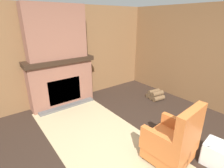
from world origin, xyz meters
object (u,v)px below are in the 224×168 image
at_px(oil_lamp_vase, 41,56).
at_px(decorative_plate_on_mantel, 58,53).
at_px(armchair, 172,142).
at_px(laundry_basket, 221,156).
at_px(firewood_stack, 155,95).
at_px(storage_case, 79,52).

height_order(oil_lamp_vase, decorative_plate_on_mantel, oil_lamp_vase).
bearing_deg(armchair, oil_lamp_vase, 12.32).
relative_size(armchair, laundry_basket, 1.96).
bearing_deg(laundry_basket, oil_lamp_vase, -157.01).
bearing_deg(decorative_plate_on_mantel, armchair, 9.88).
relative_size(firewood_stack, laundry_basket, 0.88).
height_order(armchair, storage_case, storage_case).
bearing_deg(oil_lamp_vase, decorative_plate_on_mantel, 92.80).
bearing_deg(oil_lamp_vase, laundry_basket, 22.99).
bearing_deg(laundry_basket, armchair, -132.82).
distance_m(firewood_stack, storage_case, 2.39).
relative_size(firewood_stack, oil_lamp_vase, 1.51).
bearing_deg(oil_lamp_vase, storage_case, 89.99).
height_order(storage_case, decorative_plate_on_mantel, decorative_plate_on_mantel).
bearing_deg(storage_case, oil_lamp_vase, -90.01).
height_order(armchair, decorative_plate_on_mantel, decorative_plate_on_mantel).
bearing_deg(armchair, storage_case, -5.74).
relative_size(laundry_basket, oil_lamp_vase, 1.72).
relative_size(armchair, storage_case, 3.97).
bearing_deg(storage_case, decorative_plate_on_mantel, -92.08).
height_order(firewood_stack, oil_lamp_vase, oil_lamp_vase).
relative_size(laundry_basket, decorative_plate_on_mantel, 2.05).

